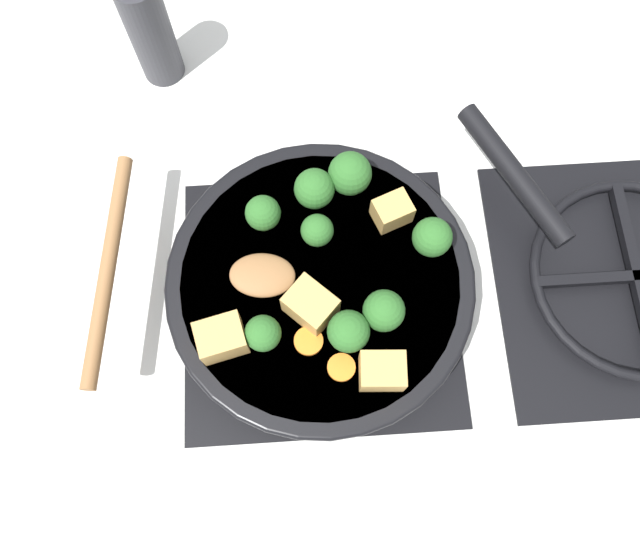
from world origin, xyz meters
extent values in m
plane|color=silver|center=(0.00, 0.00, 0.00)|extent=(2.40, 2.40, 0.00)
cube|color=black|center=(0.00, 0.00, 0.00)|extent=(0.31, 0.31, 0.01)
torus|color=black|center=(0.00, 0.00, 0.02)|extent=(0.24, 0.24, 0.01)
cube|color=black|center=(0.00, 0.00, 0.02)|extent=(0.01, 0.23, 0.01)
cube|color=black|center=(0.00, 0.00, 0.02)|extent=(0.23, 0.01, 0.01)
cube|color=black|center=(0.00, 0.36, 0.00)|extent=(0.31, 0.31, 0.01)
torus|color=black|center=(0.00, 0.36, 0.02)|extent=(0.24, 0.24, 0.01)
cube|color=black|center=(0.00, 0.36, 0.02)|extent=(0.01, 0.23, 0.01)
cube|color=black|center=(0.00, 0.36, 0.02)|extent=(0.23, 0.01, 0.01)
cylinder|color=black|center=(0.00, 0.00, 0.05)|extent=(0.32, 0.32, 0.05)
cylinder|color=brown|center=(0.00, 0.00, 0.06)|extent=(0.29, 0.29, 0.04)
torus|color=black|center=(0.00, 0.00, 0.07)|extent=(0.32, 0.32, 0.01)
cylinder|color=black|center=(-0.11, 0.23, 0.07)|extent=(0.18, 0.11, 0.02)
ellipsoid|color=olive|center=(-0.01, -0.06, 0.09)|extent=(0.06, 0.07, 0.01)
cylinder|color=olive|center=(-0.02, -0.22, 0.09)|extent=(0.25, 0.04, 0.02)
cube|color=tan|center=(-0.07, 0.08, 0.09)|extent=(0.04, 0.05, 0.03)
cube|color=tan|center=(0.10, 0.05, 0.10)|extent=(0.04, 0.05, 0.03)
cube|color=tan|center=(0.03, -0.01, 0.10)|extent=(0.06, 0.06, 0.04)
cube|color=tan|center=(0.06, -0.10, 0.10)|extent=(0.05, 0.05, 0.04)
cylinder|color=#709956|center=(0.06, 0.02, 0.08)|extent=(0.01, 0.01, 0.01)
sphere|color=#2D6628|center=(0.06, 0.02, 0.11)|extent=(0.04, 0.04, 0.04)
cylinder|color=#709956|center=(-0.09, 0.00, 0.08)|extent=(0.01, 0.01, 0.01)
sphere|color=#2D6628|center=(-0.09, 0.00, 0.11)|extent=(0.04, 0.04, 0.04)
cylinder|color=#709956|center=(0.06, -0.06, 0.08)|extent=(0.01, 0.01, 0.01)
sphere|color=#2D6628|center=(0.06, -0.06, 0.10)|extent=(0.04, 0.04, 0.04)
cylinder|color=#709956|center=(-0.07, -0.05, 0.08)|extent=(0.01, 0.01, 0.01)
sphere|color=#2D6628|center=(-0.07, -0.05, 0.10)|extent=(0.04, 0.04, 0.04)
cylinder|color=#709956|center=(-0.03, 0.12, 0.08)|extent=(0.01, 0.01, 0.01)
sphere|color=#2D6628|center=(-0.03, 0.12, 0.11)|extent=(0.04, 0.04, 0.04)
cylinder|color=#709956|center=(-0.11, 0.04, 0.08)|extent=(0.01, 0.01, 0.01)
sphere|color=#2D6628|center=(-0.11, 0.04, 0.11)|extent=(0.05, 0.05, 0.05)
cylinder|color=#709956|center=(0.04, 0.06, 0.08)|extent=(0.01, 0.01, 0.01)
sphere|color=#2D6628|center=(0.04, 0.06, 0.11)|extent=(0.04, 0.04, 0.04)
cylinder|color=#709956|center=(-0.05, 0.00, 0.08)|extent=(0.01, 0.01, 0.01)
sphere|color=#2D6628|center=(-0.05, 0.00, 0.10)|extent=(0.03, 0.03, 0.03)
cylinder|color=orange|center=(0.06, -0.02, 0.08)|extent=(0.03, 0.03, 0.01)
cylinder|color=orange|center=(0.09, 0.02, 0.08)|extent=(0.03, 0.03, 0.01)
cylinder|color=#333338|center=(-0.33, -0.18, 0.07)|extent=(0.05, 0.05, 0.15)
camera|label=1|loc=(0.20, -0.01, 0.69)|focal=35.00mm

